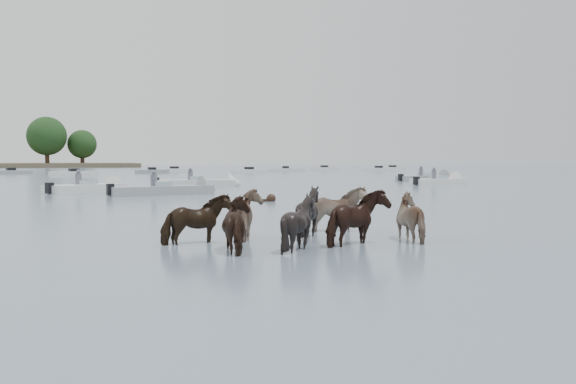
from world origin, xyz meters
name	(u,v)px	position (x,y,z in m)	size (l,w,h in m)	color
ground	(327,238)	(0.00, 0.00, 0.00)	(400.00, 400.00, 0.00)	slate
pony_herd	(304,220)	(-0.75, -0.39, 0.49)	(6.63, 3.92, 1.44)	black
swimming_pony	(270,199)	(2.72, 13.09, 0.10)	(0.72, 0.44, 0.44)	black
motorboat_a	(97,188)	(-4.37, 24.08, 0.23)	(5.13, 4.36, 1.92)	silver
motorboat_b	(176,190)	(-0.42, 20.16, 0.22)	(6.17, 2.68, 1.92)	gray
motorboat_c	(208,183)	(3.27, 29.24, 0.22)	(6.09, 2.90, 1.92)	silver
motorboat_d	(446,182)	(20.68, 26.17, 0.23)	(4.88, 2.26, 1.92)	silver
motorboat_e	(432,178)	(24.60, 34.30, 0.22)	(6.12, 2.56, 1.92)	gray
distant_flotilla	(114,171)	(-0.01, 76.88, 0.26)	(105.14, 28.51, 0.93)	silver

